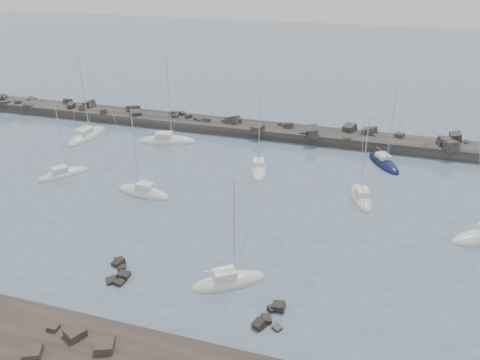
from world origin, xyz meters
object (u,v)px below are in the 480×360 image
at_px(sailboat_3, 63,175).
at_px(sailboat_9, 361,198).
at_px(sailboat_1, 87,136).
at_px(sailboat_6, 258,170).
at_px(sailboat_5, 144,193).
at_px(sailboat_8, 384,164).
at_px(sailboat_7, 228,282).
at_px(sailboat_4, 167,141).

distance_m(sailboat_3, sailboat_9, 46.25).
distance_m(sailboat_1, sailboat_6, 35.74).
xyz_separation_m(sailboat_3, sailboat_9, (45.88, 5.88, 0.01)).
bearing_deg(sailboat_6, sailboat_3, -159.67).
bearing_deg(sailboat_5, sailboat_8, 32.37).
xyz_separation_m(sailboat_7, sailboat_8, (15.11, 37.21, -0.01)).
distance_m(sailboat_6, sailboat_7, 29.09).
xyz_separation_m(sailboat_3, sailboat_8, (48.69, 19.29, 0.00)).
bearing_deg(sailboat_9, sailboat_7, -117.32).
relative_size(sailboat_4, sailboat_9, 1.26).
relative_size(sailboat_5, sailboat_8, 0.99).
height_order(sailboat_4, sailboat_6, sailboat_4).
bearing_deg(sailboat_3, sailboat_1, 110.86).
xyz_separation_m(sailboat_3, sailboat_4, (9.70, 18.11, 0.01)).
bearing_deg(sailboat_9, sailboat_1, 169.00).
bearing_deg(sailboat_4, sailboat_7, -56.46).
bearing_deg(sailboat_1, sailboat_7, -40.51).
bearing_deg(sailboat_7, sailboat_5, 138.98).
bearing_deg(sailboat_7, sailboat_4, 123.54).
relative_size(sailboat_3, sailboat_6, 0.93).
bearing_deg(sailboat_9, sailboat_8, 78.16).
distance_m(sailboat_4, sailboat_7, 43.22).
bearing_deg(sailboat_8, sailboat_9, -101.84).
height_order(sailboat_3, sailboat_4, sailboat_4).
xyz_separation_m(sailboat_5, sailboat_6, (14.08, 12.78, -0.01)).
relative_size(sailboat_4, sailboat_6, 1.23).
xyz_separation_m(sailboat_4, sailboat_6, (19.58, -7.25, -0.01)).
bearing_deg(sailboat_4, sailboat_6, -20.33).
xyz_separation_m(sailboat_5, sailboat_8, (33.48, 21.22, -0.01)).
xyz_separation_m(sailboat_5, sailboat_7, (18.38, -15.99, -0.00)).
height_order(sailboat_5, sailboat_6, sailboat_5).
height_order(sailboat_1, sailboat_5, sailboat_1).
bearing_deg(sailboat_7, sailboat_1, 139.49).
distance_m(sailboat_5, sailboat_8, 39.64).
distance_m(sailboat_1, sailboat_9, 52.94).
bearing_deg(sailboat_5, sailboat_9, 14.29).
bearing_deg(sailboat_5, sailboat_4, 105.36).
relative_size(sailboat_1, sailboat_9, 1.29).
relative_size(sailboat_3, sailboat_9, 0.95).
bearing_deg(sailboat_8, sailboat_6, -156.49).
xyz_separation_m(sailboat_6, sailboat_7, (4.30, -28.77, 0.01)).
height_order(sailboat_1, sailboat_3, sailboat_1).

